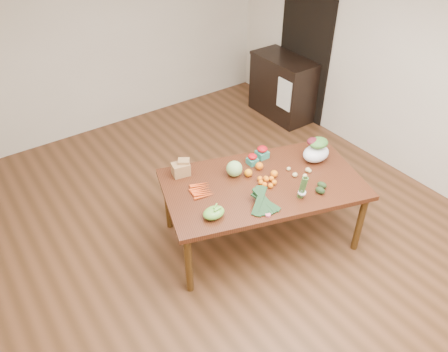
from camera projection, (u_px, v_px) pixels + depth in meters
floor at (231, 232)px, 4.83m from camera, size 6.00×6.00×0.00m
room_walls at (232, 127)px, 4.01m from camera, size 5.02×6.02×2.70m
dining_table at (261, 211)px, 4.55m from camera, size 2.19×1.62×0.75m
doorway_dark at (305, 49)px, 6.38m from camera, size 0.02×1.00×2.10m
cabinet at (282, 87)px, 6.69m from camera, size 0.52×1.02×0.94m
dish_towel at (284, 95)px, 6.31m from camera, size 0.02×0.28×0.45m
paper_bag at (181, 168)px, 4.38m from camera, size 0.27×0.25×0.16m
cabbage at (234, 169)px, 4.37m from camera, size 0.16×0.16×0.16m
strawberry_basket_a at (252, 160)px, 4.55m from camera, size 0.13×0.13×0.09m
strawberry_basket_b at (262, 153)px, 4.65m from camera, size 0.15×0.15×0.11m
orange_a at (248, 173)px, 4.38m from camera, size 0.08×0.08×0.08m
orange_b at (259, 166)px, 4.48m from camera, size 0.08×0.08×0.08m
orange_c at (274, 174)px, 4.38m from camera, size 0.07×0.07×0.07m
mandarin_cluster at (266, 180)px, 4.29m from camera, size 0.23×0.23×0.08m
carrots at (201, 190)px, 4.21m from camera, size 0.28×0.30×0.03m
snap_pea_bag at (214, 213)px, 3.89m from camera, size 0.21×0.16×0.09m
kale_bunch at (264, 202)px, 3.96m from camera, size 0.43×0.48×0.16m
asparagus_bundle at (303, 187)px, 4.06m from camera, size 0.11×0.14×0.26m
potato_a at (295, 175)px, 4.39m from camera, size 0.06×0.05×0.05m
potato_b at (305, 176)px, 4.38m from camera, size 0.05×0.04×0.04m
potato_c at (308, 170)px, 4.45m from camera, size 0.06×0.05×0.05m
potato_d at (289, 169)px, 4.48m from camera, size 0.05×0.04×0.04m
potato_e at (310, 171)px, 4.45m from camera, size 0.05×0.04×0.04m
avocado_a at (320, 190)px, 4.17m from camera, size 0.09×0.11×0.07m
avocado_b at (322, 185)px, 4.24m from camera, size 0.09×0.11×0.07m
salad_bag at (316, 151)px, 4.57m from camera, size 0.36×0.31×0.24m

